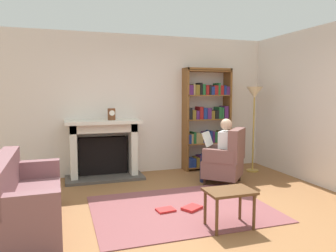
% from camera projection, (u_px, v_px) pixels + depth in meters
% --- Properties ---
extents(ground, '(14.00, 14.00, 0.00)m').
position_uv_depth(ground, '(190.00, 217.00, 4.14)').
color(ground, '#8E5E37').
extents(back_wall, '(5.60, 0.10, 2.70)m').
position_uv_depth(back_wall, '(142.00, 104.00, 6.41)').
color(back_wall, silver).
rests_on(back_wall, ground).
extents(side_wall_right, '(0.10, 5.20, 2.70)m').
position_uv_depth(side_wall_right, '(297.00, 105.00, 6.01)').
color(side_wall_right, silver).
rests_on(side_wall_right, ground).
extents(area_rug, '(2.40, 1.80, 0.01)m').
position_uv_depth(area_rug, '(182.00, 208.00, 4.42)').
color(area_rug, brown).
rests_on(area_rug, ground).
extents(fireplace, '(1.40, 0.64, 1.08)m').
position_uv_depth(fireplace, '(103.00, 147.00, 6.00)').
color(fireplace, '#4C4742').
rests_on(fireplace, ground).
extents(mantel_clock, '(0.14, 0.14, 0.21)m').
position_uv_depth(mantel_clock, '(112.00, 114.00, 5.89)').
color(mantel_clock, brown).
rests_on(mantel_clock, fireplace).
extents(bookshelf, '(0.98, 0.32, 2.07)m').
position_uv_depth(bookshelf, '(207.00, 121.00, 6.65)').
color(bookshelf, brown).
rests_on(bookshelf, ground).
extents(armchair_reading, '(0.89, 0.89, 0.97)m').
position_uv_depth(armchair_reading, '(227.00, 160.00, 5.61)').
color(armchair_reading, '#331E14').
rests_on(armchair_reading, ground).
extents(seated_reader, '(0.59, 0.58, 1.14)m').
position_uv_depth(seated_reader, '(220.00, 148.00, 5.64)').
color(seated_reader, white).
rests_on(seated_reader, ground).
extents(sofa_floral, '(0.74, 1.71, 0.85)m').
position_uv_depth(sofa_floral, '(24.00, 201.00, 3.78)').
color(sofa_floral, '#7F5358').
rests_on(sofa_floral, ground).
extents(side_table, '(0.56, 0.39, 0.46)m').
position_uv_depth(side_table, '(229.00, 196.00, 3.78)').
color(side_table, brown).
rests_on(side_table, ground).
extents(scattered_books, '(0.64, 0.30, 0.04)m').
position_uv_depth(scattered_books, '(182.00, 209.00, 4.35)').
color(scattered_books, red).
rests_on(scattered_books, area_rug).
extents(floor_lamp, '(0.32, 0.32, 1.70)m').
position_uv_depth(floor_lamp, '(254.00, 100.00, 6.38)').
color(floor_lamp, '#B7933F').
rests_on(floor_lamp, ground).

